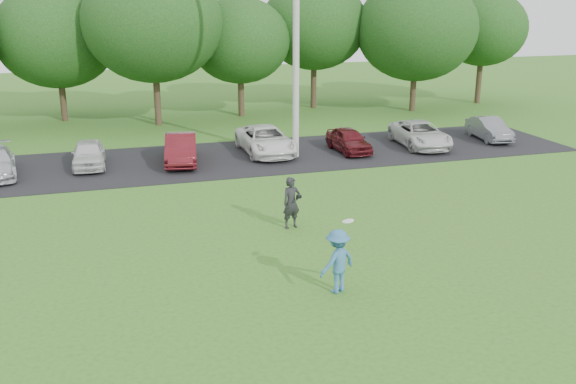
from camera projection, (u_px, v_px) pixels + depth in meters
The scene contains 7 objects.
ground at pixel (328, 280), 16.25m from camera, with size 100.00×100.00×0.00m, color #32641C.
parking_lot at pixel (225, 159), 28.13m from camera, with size 32.00×6.50×0.03m, color black.
utility_pole at pixel (296, 33), 26.88m from camera, with size 0.28×0.28×10.72m, color #A9A9A4.
frisbee_player at pixel (338, 261), 15.40m from camera, with size 1.18×0.96×1.93m.
camera_bystander at pixel (291, 203), 19.66m from camera, with size 0.66×0.50×1.62m.
parked_cars at pixel (241, 145), 28.10m from camera, with size 27.93×5.10×1.22m.
tree_row at pixel (215, 31), 36.02m from camera, with size 42.39×9.85×8.64m.
Camera 1 is at (-5.27, -13.93, 6.96)m, focal length 40.00 mm.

